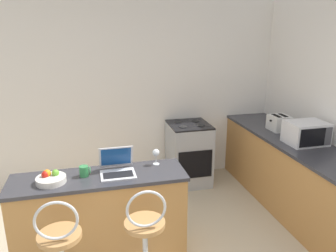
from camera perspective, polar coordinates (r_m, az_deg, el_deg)
wall_back at (r=4.72m, az=-6.64°, el=5.54°), size 12.00×0.06×2.60m
breakfast_bar at (r=3.33m, az=-11.48°, el=-15.51°), size 1.61×0.49×0.90m
counter_right at (r=4.21m, az=22.99°, el=-9.37°), size 0.66×3.22×0.90m
bar_stool_far at (r=2.91m, az=-3.93°, el=-19.89°), size 0.40×0.40×1.02m
laptop at (r=3.14m, az=-8.85°, el=-6.98°), size 0.32×0.31×0.24m
microwave at (r=4.15m, az=22.93°, el=-1.11°), size 0.45×0.35×0.26m
toaster at (r=4.58m, az=18.78°, el=0.53°), size 0.26×0.25×0.20m
stove_range at (r=4.79m, az=3.64°, el=-4.82°), size 0.57×0.61×0.91m
fruit_bowl at (r=3.10m, az=-19.75°, el=-8.63°), size 0.26×0.26×0.11m
mug_green at (r=3.12m, az=-14.36°, el=-7.62°), size 0.10×0.08×0.10m
wine_glass_tall at (r=3.26m, az=-2.11°, el=-4.78°), size 0.07×0.07×0.16m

